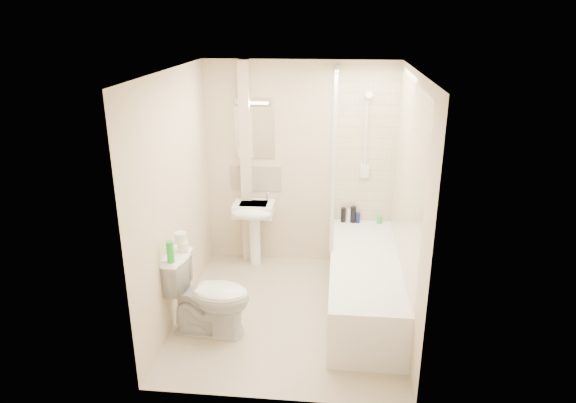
# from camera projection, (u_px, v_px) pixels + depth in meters

# --- Properties ---
(floor) EXTENTS (2.50, 2.50, 0.00)m
(floor) POSITION_uv_depth(u_px,v_px,m) (289.00, 313.00, 5.22)
(floor) COLOR beige
(floor) RESTS_ON ground
(wall_back) EXTENTS (2.20, 0.02, 2.40)m
(wall_back) POSITION_uv_depth(u_px,v_px,m) (300.00, 166.00, 5.97)
(wall_back) COLOR beige
(wall_back) RESTS_ON ground
(wall_left) EXTENTS (0.02, 2.50, 2.40)m
(wall_left) POSITION_uv_depth(u_px,v_px,m) (175.00, 199.00, 4.91)
(wall_left) COLOR beige
(wall_left) RESTS_ON ground
(wall_right) EXTENTS (0.02, 2.50, 2.40)m
(wall_right) POSITION_uv_depth(u_px,v_px,m) (409.00, 207.00, 4.70)
(wall_right) COLOR beige
(wall_right) RESTS_ON ground
(ceiling) EXTENTS (2.20, 2.50, 0.02)m
(ceiling) POSITION_uv_depth(u_px,v_px,m) (289.00, 71.00, 4.39)
(ceiling) COLOR white
(ceiling) RESTS_ON wall_back
(tile_back) EXTENTS (0.70, 0.01, 1.75)m
(tile_back) POSITION_uv_depth(u_px,v_px,m) (366.00, 149.00, 5.81)
(tile_back) COLOR beige
(tile_back) RESTS_ON wall_back
(tile_right) EXTENTS (0.01, 2.10, 1.75)m
(tile_right) POSITION_uv_depth(u_px,v_px,m) (407.00, 177.00, 4.81)
(tile_right) COLOR beige
(tile_right) RESTS_ON wall_right
(pipe_boxing) EXTENTS (0.12, 0.12, 2.40)m
(pipe_boxing) POSITION_uv_depth(u_px,v_px,m) (246.00, 166.00, 5.97)
(pipe_boxing) COLOR beige
(pipe_boxing) RESTS_ON ground
(splashback) EXTENTS (0.60, 0.02, 0.30)m
(splashback) POSITION_uv_depth(u_px,v_px,m) (256.00, 178.00, 6.07)
(splashback) COLOR beige
(splashback) RESTS_ON wall_back
(mirror) EXTENTS (0.46, 0.01, 0.60)m
(mirror) POSITION_uv_depth(u_px,v_px,m) (255.00, 133.00, 5.88)
(mirror) COLOR white
(mirror) RESTS_ON wall_back
(strip_light) EXTENTS (0.42, 0.07, 0.07)m
(strip_light) POSITION_uv_depth(u_px,v_px,m) (254.00, 101.00, 5.73)
(strip_light) COLOR silver
(strip_light) RESTS_ON wall_back
(bathtub) EXTENTS (0.70, 2.10, 0.55)m
(bathtub) POSITION_uv_depth(u_px,v_px,m) (364.00, 282.00, 5.23)
(bathtub) COLOR white
(bathtub) RESTS_ON ground
(shower_screen) EXTENTS (0.04, 0.92, 1.80)m
(shower_screen) POSITION_uv_depth(u_px,v_px,m) (334.00, 156.00, 5.43)
(shower_screen) COLOR white
(shower_screen) RESTS_ON bathtub
(shower_fixture) EXTENTS (0.10, 0.16, 0.99)m
(shower_fixture) POSITION_uv_depth(u_px,v_px,m) (366.00, 139.00, 5.73)
(shower_fixture) COLOR white
(shower_fixture) RESTS_ON wall_back
(pedestal_sink) EXTENTS (0.46, 0.45, 0.90)m
(pedestal_sink) POSITION_uv_depth(u_px,v_px,m) (253.00, 217.00, 6.00)
(pedestal_sink) COLOR white
(pedestal_sink) RESTS_ON ground
(bottle_black_a) EXTENTS (0.06, 0.06, 0.18)m
(bottle_black_a) POSITION_uv_depth(u_px,v_px,m) (343.00, 215.00, 6.03)
(bottle_black_a) COLOR black
(bottle_black_a) RESTS_ON bathtub
(bottle_white_a) EXTENTS (0.05, 0.05, 0.16)m
(bottle_white_a) POSITION_uv_depth(u_px,v_px,m) (349.00, 216.00, 6.03)
(bottle_white_a) COLOR silver
(bottle_white_a) RESTS_ON bathtub
(bottle_black_b) EXTENTS (0.07, 0.07, 0.19)m
(bottle_black_b) POSITION_uv_depth(u_px,v_px,m) (353.00, 215.00, 6.02)
(bottle_black_b) COLOR black
(bottle_black_b) RESTS_ON bathtub
(bottle_blue) EXTENTS (0.06, 0.06, 0.12)m
(bottle_blue) POSITION_uv_depth(u_px,v_px,m) (358.00, 218.00, 6.03)
(bottle_blue) COLOR #121951
(bottle_blue) RESTS_ON bathtub
(bottle_green) EXTENTS (0.06, 0.06, 0.09)m
(bottle_green) POSITION_uv_depth(u_px,v_px,m) (379.00, 220.00, 6.01)
(bottle_green) COLOR green
(bottle_green) RESTS_ON bathtub
(toilet) EXTENTS (0.58, 0.86, 0.79)m
(toilet) POSITION_uv_depth(u_px,v_px,m) (209.00, 295.00, 4.79)
(toilet) COLOR white
(toilet) RESTS_ON ground
(toilet_roll_lower) EXTENTS (0.10, 0.10, 0.09)m
(toilet_roll_lower) POSITION_uv_depth(u_px,v_px,m) (183.00, 246.00, 4.75)
(toilet_roll_lower) COLOR white
(toilet_roll_lower) RESTS_ON toilet
(toilet_roll_upper) EXTENTS (0.11, 0.11, 0.09)m
(toilet_roll_upper) POSITION_uv_depth(u_px,v_px,m) (180.00, 237.00, 4.73)
(toilet_roll_upper) COLOR white
(toilet_roll_upper) RESTS_ON toilet_roll_lower
(green_bottle) EXTENTS (0.07, 0.07, 0.19)m
(green_bottle) POSITION_uv_depth(u_px,v_px,m) (170.00, 252.00, 4.52)
(green_bottle) COLOR green
(green_bottle) RESTS_ON toilet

